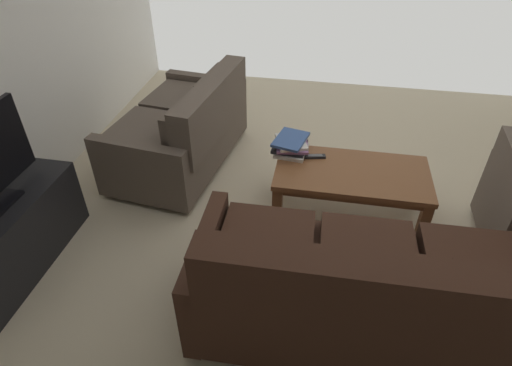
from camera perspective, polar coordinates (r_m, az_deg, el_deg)
ground_plane at (r=3.34m, az=10.54°, el=-6.06°), size 4.99×5.43×0.01m
sofa_main at (r=2.45m, az=14.39°, el=-14.12°), size 1.91×0.86×0.89m
loveseat_near at (r=3.84m, az=-9.59°, el=7.09°), size 1.00×1.51×0.84m
coffee_table at (r=3.24m, az=12.61°, el=0.62°), size 1.12×0.59×0.44m
tv_stand at (r=3.29m, az=-30.11°, el=-6.17°), size 0.45×1.10×0.52m
book_stack at (r=3.32m, az=4.70°, el=5.10°), size 0.29×0.34×0.12m
tv_remote at (r=3.29m, az=7.90°, el=3.54°), size 0.17×0.08×0.02m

